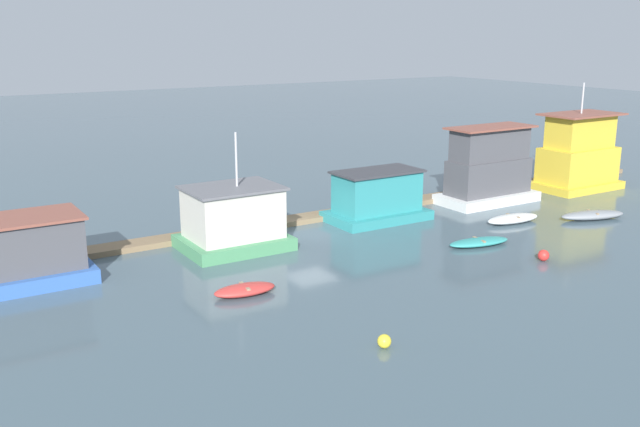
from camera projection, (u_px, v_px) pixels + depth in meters
name	position (u px, v px, depth m)	size (l,w,h in m)	color
ground_plane	(310.00, 234.00, 39.24)	(200.00, 200.00, 0.00)	#475B66
dock_walkway	(288.00, 221.00, 41.32)	(59.60, 1.44, 0.30)	#846B4C
houseboat_blue	(23.00, 253.00, 31.36)	(5.67, 3.74, 3.02)	#3866B7
houseboat_green	(233.00, 220.00, 36.34)	(5.24, 4.12, 6.00)	#4C9360
houseboat_teal	(377.00, 198.00, 41.89)	(5.89, 3.51, 2.97)	teal
houseboat_white	(489.00, 169.00, 46.00)	(6.61, 3.23, 4.96)	white
houseboat_yellow	(578.00, 156.00, 49.91)	(6.02, 3.71, 7.42)	gold
dinghy_red	(245.00, 290.00, 30.20)	(2.81, 1.45, 0.46)	red
dinghy_teal	(479.00, 242.00, 37.15)	(3.64, 1.79, 0.37)	teal
dinghy_white	(513.00, 219.00, 41.48)	(3.67, 1.56, 0.50)	white
dinghy_grey	(593.00, 215.00, 42.24)	(4.27, 2.43, 0.52)	gray
buoy_red	(543.00, 255.00, 34.65)	(0.56, 0.56, 0.56)	red
buoy_yellow	(384.00, 341.00, 25.17)	(0.50, 0.50, 0.50)	yellow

